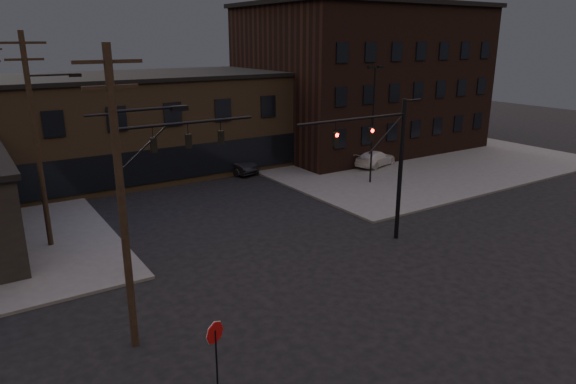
% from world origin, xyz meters
% --- Properties ---
extents(ground, '(140.00, 140.00, 0.00)m').
position_xyz_m(ground, '(0.00, 0.00, 0.00)').
color(ground, black).
rests_on(ground, ground).
extents(sidewalk_ne, '(30.00, 30.00, 0.15)m').
position_xyz_m(sidewalk_ne, '(22.00, 22.00, 0.07)').
color(sidewalk_ne, '#474744').
rests_on(sidewalk_ne, ground).
extents(building_row, '(40.00, 12.00, 8.00)m').
position_xyz_m(building_row, '(0.00, 28.00, 4.00)').
color(building_row, '#4A3927').
rests_on(building_row, ground).
extents(building_right, '(22.00, 16.00, 14.00)m').
position_xyz_m(building_right, '(22.00, 26.00, 7.00)').
color(building_right, black).
rests_on(building_right, ground).
extents(traffic_signal_near, '(7.12, 0.24, 8.00)m').
position_xyz_m(traffic_signal_near, '(5.36, 4.50, 4.93)').
color(traffic_signal_near, black).
rests_on(traffic_signal_near, ground).
extents(traffic_signal_far, '(7.12, 0.24, 8.00)m').
position_xyz_m(traffic_signal_far, '(-6.72, 8.00, 5.01)').
color(traffic_signal_far, black).
rests_on(traffic_signal_far, ground).
extents(stop_sign, '(0.72, 0.33, 2.48)m').
position_xyz_m(stop_sign, '(-8.00, -1.99, 1.84)').
color(stop_sign, black).
rests_on(stop_sign, ground).
extents(utility_pole_near, '(3.70, 0.28, 11.00)m').
position_xyz_m(utility_pole_near, '(-9.43, 2.00, 5.87)').
color(utility_pole_near, black).
rests_on(utility_pole_near, ground).
extents(utility_pole_mid, '(3.70, 0.28, 11.50)m').
position_xyz_m(utility_pole_mid, '(-10.44, 14.00, 6.13)').
color(utility_pole_mid, black).
rests_on(utility_pole_mid, ground).
extents(lot_light_a, '(1.50, 0.28, 9.14)m').
position_xyz_m(lot_light_a, '(13.00, 14.00, 5.51)').
color(lot_light_a, black).
rests_on(lot_light_a, ground).
extents(lot_light_b, '(1.50, 0.28, 9.14)m').
position_xyz_m(lot_light_b, '(19.00, 19.00, 5.51)').
color(lot_light_b, black).
rests_on(lot_light_b, ground).
extents(parked_car_lot_a, '(4.25, 2.23, 1.38)m').
position_xyz_m(parked_car_lot_a, '(14.15, 19.15, 0.84)').
color(parked_car_lot_a, black).
rests_on(parked_car_lot_a, sidewalk_ne).
extents(parked_car_lot_b, '(5.03, 3.15, 1.36)m').
position_xyz_m(parked_car_lot_b, '(17.05, 17.86, 0.83)').
color(parked_car_lot_b, silver).
rests_on(parked_car_lot_b, sidewalk_ne).
extents(car_crossing, '(2.84, 5.13, 1.60)m').
position_xyz_m(car_crossing, '(5.50, 23.18, 0.80)').
color(car_crossing, black).
rests_on(car_crossing, ground).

